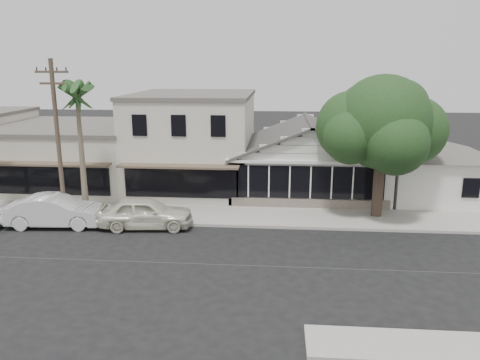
# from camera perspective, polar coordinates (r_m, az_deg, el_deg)

# --- Properties ---
(ground) EXTENTS (140.00, 140.00, 0.00)m
(ground) POSITION_cam_1_polar(r_m,az_deg,el_deg) (21.28, -3.86, -10.22)
(ground) COLOR black
(ground) RESTS_ON ground
(sidewalk_north) EXTENTS (90.00, 3.50, 0.15)m
(sidewalk_north) POSITION_cam_1_polar(r_m,az_deg,el_deg) (29.47, -17.47, -3.73)
(sidewalk_north) COLOR #9E9991
(sidewalk_north) RESTS_ON ground
(corner_shop) EXTENTS (10.40, 8.60, 5.10)m
(corner_shop) POSITION_cam_1_polar(r_m,az_deg,el_deg) (32.30, 8.20, 2.96)
(corner_shop) COLOR silver
(corner_shop) RESTS_ON ground
(side_cottage) EXTENTS (6.00, 6.00, 3.00)m
(side_cottage) POSITION_cam_1_polar(r_m,az_deg,el_deg) (33.13, 22.53, 0.33)
(side_cottage) COLOR silver
(side_cottage) RESTS_ON ground
(row_building_near) EXTENTS (8.00, 10.00, 6.50)m
(row_building_near) POSITION_cam_1_polar(r_m,az_deg,el_deg) (33.68, -5.62, 4.59)
(row_building_near) COLOR silver
(row_building_near) RESTS_ON ground
(row_building_midnear) EXTENTS (10.00, 10.00, 4.20)m
(row_building_midnear) POSITION_cam_1_polar(r_m,az_deg,el_deg) (36.57, -19.61, 2.75)
(row_building_midnear) COLOR beige
(row_building_midnear) RESTS_ON ground
(utility_pole) EXTENTS (1.80, 0.24, 9.00)m
(utility_pole) POSITION_cam_1_polar(r_m,az_deg,el_deg) (27.46, -21.33, 4.81)
(utility_pole) COLOR brown
(utility_pole) RESTS_ON ground
(car_0) EXTENTS (5.22, 2.50, 1.72)m
(car_0) POSITION_cam_1_polar(r_m,az_deg,el_deg) (25.95, -11.44, -3.92)
(car_0) COLOR silver
(car_0) RESTS_ON ground
(car_1) EXTENTS (5.42, 2.23, 1.75)m
(car_1) POSITION_cam_1_polar(r_m,az_deg,el_deg) (27.59, -21.59, -3.53)
(car_1) COLOR silver
(car_1) RESTS_ON ground
(shade_tree) EXTENTS (7.39, 6.68, 8.20)m
(shade_tree) POSITION_cam_1_polar(r_m,az_deg,el_deg) (27.47, 16.77, 6.46)
(shade_tree) COLOR #4A392D
(shade_tree) RESTS_ON ground
(palm_east) EXTENTS (3.33, 3.33, 8.25)m
(palm_east) POSITION_cam_1_polar(r_m,az_deg,el_deg) (27.36, -19.28, 9.77)
(palm_east) COLOR #726651
(palm_east) RESTS_ON ground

